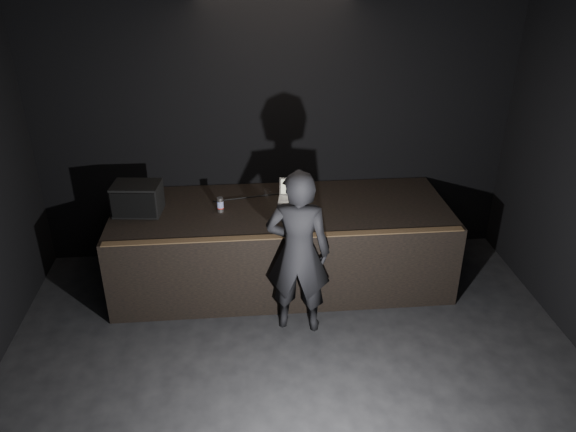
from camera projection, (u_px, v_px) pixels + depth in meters
The scene contains 10 objects.
room_walls at pixel (313, 249), 3.79m from camera, with size 6.10×7.10×3.52m.
stage_riser at pixel (282, 244), 6.91m from camera, with size 4.00×1.50×1.00m, color black.
riser_lip at pixel (287, 236), 6.05m from camera, with size 3.92×0.10×0.01m, color brown.
stage_monitor at pixel (137, 199), 6.49m from camera, with size 0.57×0.45×0.36m.
cable at pixel (247, 197), 6.92m from camera, with size 0.02×0.02×0.83m, color black.
laptop at pixel (292, 194), 6.89m from camera, with size 0.38×0.35×0.23m.
beer_can at pixel (220, 205), 6.55m from camera, with size 0.08×0.08×0.18m.
plastic_cup at pixel (267, 193), 6.94m from camera, with size 0.08×0.08×0.10m, color white.
wii_remote at pixel (290, 233), 6.10m from camera, with size 0.04×0.15×0.03m, color white.
person at pixel (298, 253), 5.87m from camera, with size 0.68×0.45×1.87m, color black.
Camera 1 is at (-0.46, -3.25, 3.94)m, focal length 35.00 mm.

